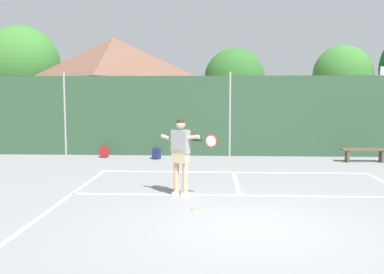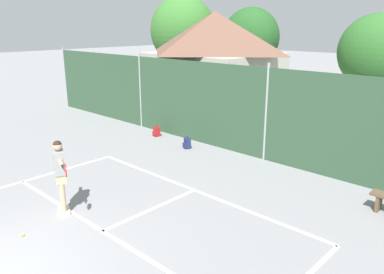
{
  "view_description": "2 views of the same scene",
  "coord_description": "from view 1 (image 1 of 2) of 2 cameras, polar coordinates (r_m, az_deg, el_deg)",
  "views": [
    {
      "loc": [
        -0.65,
        -7.8,
        2.49
      ],
      "look_at": [
        -1.28,
        5.17,
        1.14
      ],
      "focal_mm": 40.43,
      "sensor_mm": 36.0,
      "label": 1
    },
    {
      "loc": [
        6.67,
        -1.7,
        4.44
      ],
      "look_at": [
        -0.15,
        5.56,
        1.5
      ],
      "focal_mm": 35.8,
      "sensor_mm": 36.0,
      "label": 2
    }
  ],
  "objects": [
    {
      "name": "ground_plane",
      "position": [
        8.21,
        7.36,
        -11.75
      ],
      "size": [
        120.0,
        120.0,
        0.0
      ],
      "primitive_type": "plane",
      "color": "gray"
    },
    {
      "name": "tennis_ball",
      "position": [
        9.3,
        0.03,
        -9.38
      ],
      "size": [
        0.07,
        0.07,
        0.07
      ],
      "primitive_type": "sphere",
      "color": "#CCE033",
      "rests_on": "ground"
    },
    {
      "name": "tennis_player",
      "position": [
        10.25,
        -1.44,
        -1.79
      ],
      "size": [
        1.37,
        0.57,
        1.85
      ],
      "color": "silver",
      "rests_on": "ground"
    },
    {
      "name": "clubhouse_building",
      "position": [
        21.03,
        -10.25,
        6.19
      ],
      "size": [
        5.85,
        5.15,
        5.04
      ],
      "color": "beige",
      "rests_on": "ground"
    },
    {
      "name": "court_markings",
      "position": [
        8.83,
        7.02,
        -10.46
      ],
      "size": [
        8.3,
        11.1,
        0.01
      ],
      "color": "white",
      "rests_on": "ground"
    },
    {
      "name": "backpack_navy",
      "position": [
        16.18,
        -4.73,
        -2.23
      ],
      "size": [
        0.33,
        0.32,
        0.46
      ],
      "color": "navy",
      "rests_on": "ground"
    },
    {
      "name": "treeline_backdrop",
      "position": [
        25.01,
        5.93,
        8.8
      ],
      "size": [
        27.74,
        4.4,
        6.31
      ],
      "color": "brown",
      "rests_on": "ground"
    },
    {
      "name": "chainlink_fence",
      "position": [
        16.84,
        5.01,
        2.77
      ],
      "size": [
        26.09,
        0.09,
        3.27
      ],
      "color": "#2D4C33",
      "rests_on": "ground"
    },
    {
      "name": "courtside_bench",
      "position": [
        16.58,
        21.8,
        -1.86
      ],
      "size": [
        1.6,
        0.36,
        0.48
      ],
      "color": "brown",
      "rests_on": "ground"
    },
    {
      "name": "backpack_red",
      "position": [
        16.86,
        -11.5,
        -2.0
      ],
      "size": [
        0.31,
        0.29,
        0.46
      ],
      "color": "maroon",
      "rests_on": "ground"
    }
  ]
}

